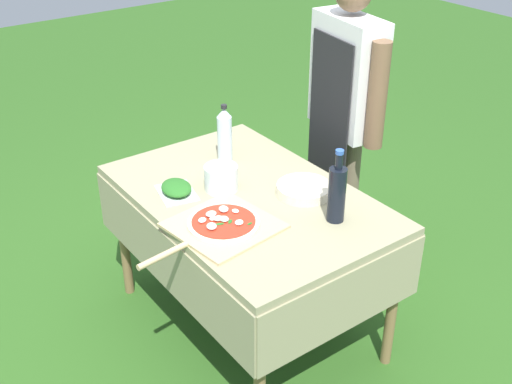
% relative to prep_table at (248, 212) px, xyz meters
% --- Properties ---
extents(ground_plane, '(12.00, 12.00, 0.00)m').
position_rel_prep_table_xyz_m(ground_plane, '(0.00, 0.00, -0.63)').
color(ground_plane, '#2D5B1E').
extents(prep_table, '(1.27, 0.84, 0.72)m').
position_rel_prep_table_xyz_m(prep_table, '(0.00, 0.00, 0.00)').
color(prep_table, gray).
rests_on(prep_table, ground).
extents(person_cook, '(0.57, 0.24, 1.52)m').
position_rel_prep_table_xyz_m(person_cook, '(-0.20, 0.74, 0.26)').
color(person_cook, '#70604C').
rests_on(person_cook, ground).
extents(pizza_on_peel, '(0.42, 0.61, 0.06)m').
position_rel_prep_table_xyz_m(pizza_on_peel, '(0.15, -0.24, 0.10)').
color(pizza_on_peel, '#D1B27F').
rests_on(pizza_on_peel, prep_table).
extents(oil_bottle, '(0.07, 0.07, 0.31)m').
position_rel_prep_table_xyz_m(oil_bottle, '(0.37, 0.17, 0.21)').
color(oil_bottle, black).
rests_on(oil_bottle, prep_table).
extents(water_bottle, '(0.07, 0.07, 0.28)m').
position_rel_prep_table_xyz_m(water_bottle, '(-0.33, 0.11, 0.22)').
color(water_bottle, silver).
rests_on(water_bottle, prep_table).
extents(herb_container, '(0.22, 0.19, 0.05)m').
position_rel_prep_table_xyz_m(herb_container, '(-0.19, -0.24, 0.11)').
color(herb_container, silver).
rests_on(herb_container, prep_table).
extents(mixing_tub, '(0.15, 0.15, 0.11)m').
position_rel_prep_table_xyz_m(mixing_tub, '(-0.11, -0.06, 0.14)').
color(mixing_tub, silver).
rests_on(mixing_tub, prep_table).
extents(plate_stack, '(0.24, 0.24, 0.04)m').
position_rel_prep_table_xyz_m(plate_stack, '(0.13, 0.20, 0.11)').
color(plate_stack, beige).
rests_on(plate_stack, prep_table).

